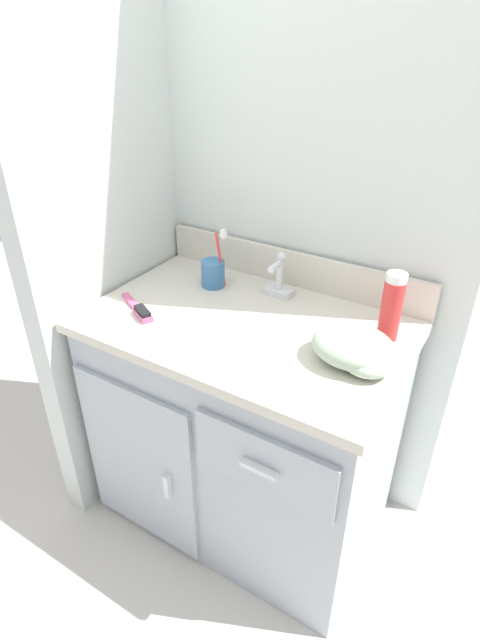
% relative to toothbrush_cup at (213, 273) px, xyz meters
% --- Properties ---
extents(ground_plane, '(6.00, 6.00, 0.00)m').
position_rel_toothbrush_cup_xyz_m(ground_plane, '(0.21, -0.14, -0.83)').
color(ground_plane, beige).
extents(wall_back, '(1.10, 0.08, 2.20)m').
position_rel_toothbrush_cup_xyz_m(wall_back, '(0.21, 0.20, 0.27)').
color(wall_back, silver).
rests_on(wall_back, ground_plane).
extents(wall_left, '(0.08, 0.67, 2.20)m').
position_rel_toothbrush_cup_xyz_m(wall_left, '(-0.30, -0.14, 0.27)').
color(wall_left, silver).
rests_on(wall_left, ground_plane).
extents(vanity, '(0.92, 0.60, 0.78)m').
position_rel_toothbrush_cup_xyz_m(vanity, '(0.20, -0.14, -0.42)').
color(vanity, '#9EA8B2').
rests_on(vanity, ground_plane).
extents(backsplash, '(0.92, 0.02, 0.11)m').
position_rel_toothbrush_cup_xyz_m(backsplash, '(0.21, 0.14, 0.01)').
color(backsplash, beige).
rests_on(backsplash, vanity).
extents(sink_faucet, '(0.09, 0.09, 0.14)m').
position_rel_toothbrush_cup_xyz_m(sink_faucet, '(0.21, 0.06, 0.00)').
color(sink_faucet, silver).
rests_on(sink_faucet, vanity).
extents(toothbrush_cup, '(0.08, 0.08, 0.19)m').
position_rel_toothbrush_cup_xyz_m(toothbrush_cup, '(0.00, 0.00, 0.00)').
color(toothbrush_cup, teal).
rests_on(toothbrush_cup, vanity).
extents(shaving_cream_can, '(0.06, 0.06, 0.19)m').
position_rel_toothbrush_cup_xyz_m(shaving_cream_can, '(0.57, -0.01, 0.05)').
color(shaving_cream_can, red).
rests_on(shaving_cream_can, vanity).
extents(hairbrush, '(0.18, 0.11, 0.03)m').
position_rel_toothbrush_cup_xyz_m(hairbrush, '(-0.08, -0.26, -0.04)').
color(hairbrush, '#C1517F').
rests_on(hairbrush, vanity).
extents(hand_towel, '(0.22, 0.18, 0.09)m').
position_rel_toothbrush_cup_xyz_m(hand_towel, '(0.54, -0.17, -0.01)').
color(hand_towel, '#A8BCA3').
rests_on(hand_towel, vanity).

